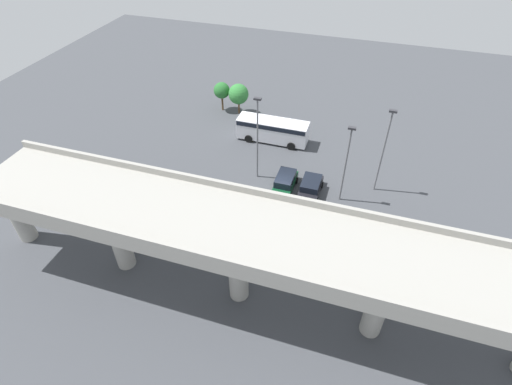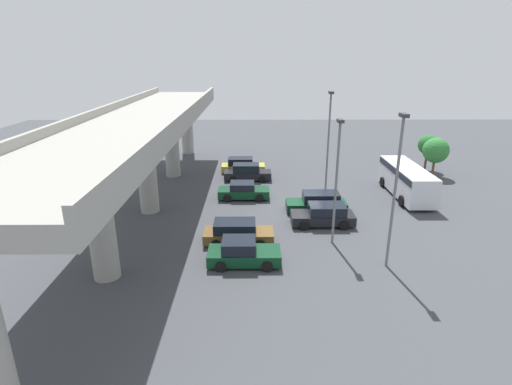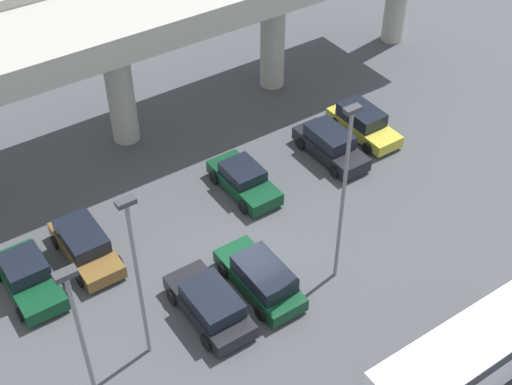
# 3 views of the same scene
# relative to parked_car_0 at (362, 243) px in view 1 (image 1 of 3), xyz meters

# --- Properties ---
(ground_plane) EXTENTS (93.88, 93.88, 0.00)m
(ground_plane) POSITION_rel_parked_car_0_xyz_m (8.48, -4.67, -0.71)
(ground_plane) COLOR #424449
(highway_overpass) EXTENTS (41.15, 6.91, 8.12)m
(highway_overpass) POSITION_rel_parked_car_0_xyz_m (8.48, 7.62, 5.62)
(highway_overpass) COLOR #9E9B93
(highway_overpass) RESTS_ON ground_plane
(parked_car_0) EXTENTS (2.16, 4.35, 1.57)m
(parked_car_0) POSITION_rel_parked_car_0_xyz_m (0.00, 0.00, 0.00)
(parked_car_0) COLOR #0C381E
(parked_car_0) RESTS_ON ground_plane
(parked_car_1) EXTENTS (2.11, 4.60, 1.51)m
(parked_car_1) POSITION_rel_parked_car_0_xyz_m (2.85, 0.43, 0.02)
(parked_car_1) COLOR brown
(parked_car_1) RESTS_ON ground_plane
(parked_car_2) EXTENTS (2.18, 4.59, 1.57)m
(parked_car_2) POSITION_rel_parked_car_0_xyz_m (5.75, -5.81, 0.04)
(parked_car_2) COLOR black
(parked_car_2) RESTS_ON ground_plane
(parked_car_3) EXTENTS (2.10, 4.74, 1.58)m
(parked_car_3) POSITION_rel_parked_car_0_xyz_m (8.37, -5.77, 0.05)
(parked_car_3) COLOR #0C381E
(parked_car_3) RESTS_ON ground_plane
(parked_car_4) EXTENTS (2.09, 4.39, 1.45)m
(parked_car_4) POSITION_rel_parked_car_0_xyz_m (11.43, 0.22, -0.03)
(parked_car_4) COLOR #0C381E
(parked_car_4) RESTS_ON ground_plane
(parked_car_5) EXTENTS (2.02, 4.64, 1.63)m
(parked_car_5) POSITION_rel_parked_car_0_xyz_m (16.83, -0.03, 0.06)
(parked_car_5) COLOR black
(parked_car_5) RESTS_ON ground_plane
(parked_car_6) EXTENTS (2.04, 4.55, 1.56)m
(parked_car_6) POSITION_rel_parked_car_0_xyz_m (19.61, 0.54, 0.03)
(parked_car_6) COLOR gold
(parked_car_6) RESTS_ON ground_plane
(shuttle_bus) EXTENTS (8.29, 2.66, 2.66)m
(shuttle_bus) POSITION_rel_parked_car_0_xyz_m (12.01, -14.07, 0.88)
(shuttle_bus) COLOR silver
(shuttle_bus) RESTS_ON ground_plane
(lamp_post_near_aisle) EXTENTS (0.70, 0.35, 8.99)m
(lamp_post_near_aisle) POSITION_rel_parked_car_0_xyz_m (-0.34, -8.54, 4.49)
(lamp_post_near_aisle) COLOR slate
(lamp_post_near_aisle) RESTS_ON ground_plane
(lamp_post_mid_lot) EXTENTS (0.70, 0.35, 9.09)m
(lamp_post_mid_lot) POSITION_rel_parked_car_0_xyz_m (11.62, -6.93, 4.54)
(lamp_post_mid_lot) COLOR slate
(lamp_post_mid_lot) RESTS_ON ground_plane
(lamp_post_by_overpass) EXTENTS (0.70, 0.35, 8.22)m
(lamp_post_by_overpass) POSITION_rel_parked_car_0_xyz_m (2.77, -5.90, 4.09)
(lamp_post_by_overpass) COLOR slate
(lamp_post_by_overpass) RESTS_ON ground_plane
(tree_front_left) EXTENTS (2.57, 2.57, 4.01)m
(tree_front_left) POSITION_rel_parked_car_0_xyz_m (18.00, -19.08, 2.00)
(tree_front_left) COLOR brown
(tree_front_left) RESTS_ON ground_plane
(tree_front_centre) EXTENTS (2.08, 2.08, 3.82)m
(tree_front_centre) POSITION_rel_parked_car_0_xyz_m (20.37, -19.27, 2.05)
(tree_front_centre) COLOR brown
(tree_front_centre) RESTS_ON ground_plane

